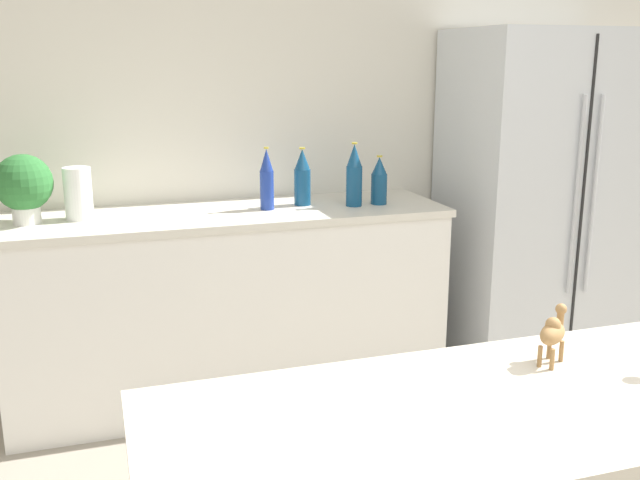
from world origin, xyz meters
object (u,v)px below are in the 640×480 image
(refrigerator, at_px, (540,201))
(back_bottle_1, at_px, (354,176))
(potted_plant, at_px, (24,185))
(back_bottle_0, at_px, (302,178))
(back_bottle_2, at_px, (379,181))
(paper_towel_roll, at_px, (78,194))
(back_bottle_3, at_px, (267,180))
(camel_figurine, at_px, (553,332))

(refrigerator, height_order, back_bottle_1, refrigerator)
(back_bottle_1, bearing_deg, potted_plant, 177.33)
(back_bottle_0, xyz_separation_m, back_bottle_2, (0.37, -0.09, -0.02))
(paper_towel_roll, bearing_deg, back_bottle_2, -3.35)
(paper_towel_roll, height_order, back_bottle_0, back_bottle_0)
(back_bottle_1, relative_size, back_bottle_3, 1.04)
(refrigerator, relative_size, back_bottle_3, 5.97)
(back_bottle_1, height_order, back_bottle_2, back_bottle_1)
(back_bottle_0, relative_size, back_bottle_3, 0.95)
(back_bottle_0, distance_m, camel_figurine, 1.98)
(refrigerator, bearing_deg, paper_towel_roll, 178.13)
(back_bottle_0, height_order, back_bottle_1, back_bottle_1)
(refrigerator, xyz_separation_m, potted_plant, (-2.56, 0.06, 0.21))
(back_bottle_2, distance_m, camel_figurine, 1.92)
(back_bottle_2, relative_size, back_bottle_3, 0.81)
(potted_plant, relative_size, paper_towel_roll, 1.30)
(refrigerator, relative_size, back_bottle_1, 5.74)
(potted_plant, bearing_deg, back_bottle_0, 1.34)
(back_bottle_0, relative_size, back_bottle_2, 1.17)
(back_bottle_1, bearing_deg, back_bottle_0, 156.95)
(paper_towel_roll, bearing_deg, back_bottle_3, -2.83)
(back_bottle_0, xyz_separation_m, back_bottle_3, (-0.19, -0.05, 0.01))
(back_bottle_2, height_order, camel_figurine, back_bottle_2)
(back_bottle_3, xyz_separation_m, camel_figurine, (0.22, -1.93, -0.07))
(refrigerator, xyz_separation_m, back_bottle_1, (-1.07, -0.01, 0.19))
(refrigerator, bearing_deg, potted_plant, 178.70)
(back_bottle_3, distance_m, camel_figurine, 1.94)
(back_bottle_3, height_order, camel_figurine, back_bottle_3)
(potted_plant, distance_m, paper_towel_roll, 0.23)
(back_bottle_0, relative_size, camel_figurine, 2.06)
(potted_plant, relative_size, back_bottle_2, 1.26)
(back_bottle_0, bearing_deg, refrigerator, -3.84)
(refrigerator, distance_m, back_bottle_1, 1.09)
(paper_towel_roll, bearing_deg, camel_figurine, -61.46)
(potted_plant, bearing_deg, paper_towel_roll, 4.84)
(refrigerator, height_order, paper_towel_roll, refrigerator)
(potted_plant, height_order, paper_towel_roll, potted_plant)
(back_bottle_2, xyz_separation_m, back_bottle_3, (-0.56, 0.04, 0.03))
(potted_plant, xyz_separation_m, back_bottle_3, (1.07, -0.02, -0.03))
(paper_towel_roll, xyz_separation_m, camel_figurine, (1.07, -1.97, -0.04))
(refrigerator, height_order, camel_figurine, refrigerator)
(back_bottle_3, bearing_deg, potted_plant, 178.74)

